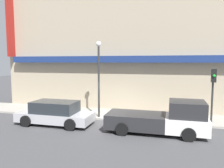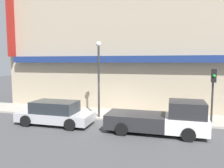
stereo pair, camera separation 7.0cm
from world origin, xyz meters
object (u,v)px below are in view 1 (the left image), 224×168
pickup_truck (163,119)px  traffic_light (213,86)px  fire_hydrant (73,110)px  parked_car (55,113)px  street_lamp (99,70)px

pickup_truck → traffic_light: 4.01m
fire_hydrant → parked_car: bearing=-96.9°
parked_car → fire_hydrant: parked_car is taller
pickup_truck → street_lamp: (-4.32, 2.02, 2.56)m
parked_car → street_lamp: 3.98m
traffic_light → street_lamp: bearing=-177.7°
traffic_light → pickup_truck: bearing=-140.9°
street_lamp → pickup_truck: bearing=-25.1°
parked_car → fire_hydrant: size_ratio=6.84×
fire_hydrant → street_lamp: 3.48m
pickup_truck → fire_hydrant: (-6.26, 2.06, -0.33)m
fire_hydrant → street_lamp: size_ratio=0.13×
street_lamp → fire_hydrant: bearing=179.0°
pickup_truck → parked_car: (-6.51, 0.00, -0.09)m
pickup_truck → fire_hydrant: size_ratio=7.87×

